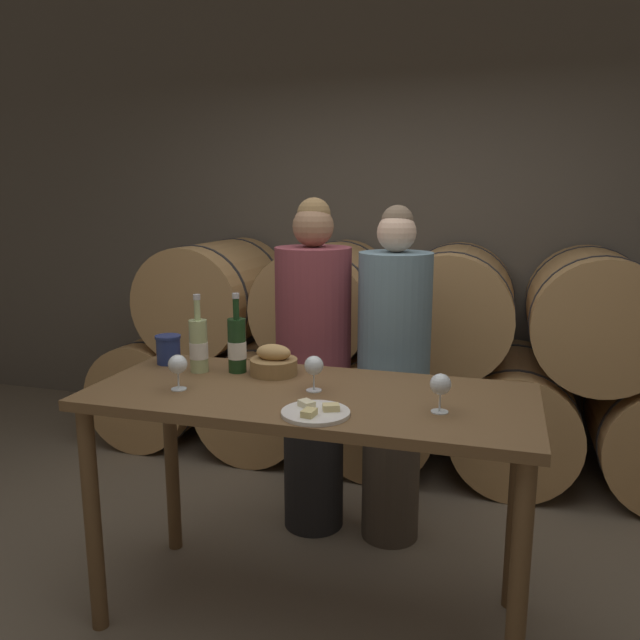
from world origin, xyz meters
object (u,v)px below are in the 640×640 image
object	(u,v)px
wine_bottle_red	(237,345)
person_right	(393,377)
wine_glass_left	(314,366)
wine_glass_center	(441,385)
blue_crock	(168,348)
bread_basket	(274,363)
tasting_table	(309,425)
wine_bottle_white	(199,345)
cheese_plate	(316,412)
wine_glass_far_left	(178,365)
person_left	(313,367)

from	to	relation	value
wine_bottle_red	person_right	bearing A→B (deg)	42.89
wine_glass_left	wine_glass_center	bearing A→B (deg)	-12.21
wine_bottle_red	blue_crock	xyz separation A→B (m)	(-0.35, 0.04, -0.05)
wine_glass_center	bread_basket	bearing A→B (deg)	158.97
tasting_table	person_right	size ratio (longest dim) A/B	1.02
wine_bottle_white	wine_glass_center	size ratio (longest dim) A/B	2.40
person_right	cheese_plate	xyz separation A→B (m)	(-0.11, -0.94, 0.14)
tasting_table	wine_glass_far_left	world-z (taller)	wine_glass_far_left
person_right	wine_bottle_white	world-z (taller)	person_right
bread_basket	blue_crock	bearing A→B (deg)	177.03
wine_glass_left	wine_glass_center	distance (m)	0.50
blue_crock	wine_glass_left	bearing A→B (deg)	-14.89
person_right	wine_glass_left	size ratio (longest dim) A/B	12.00
person_right	person_left	bearing A→B (deg)	179.99
tasting_table	bread_basket	xyz separation A→B (m)	(-0.21, 0.18, 0.18)
person_left	wine_glass_center	bearing A→B (deg)	-48.70
wine_bottle_red	wine_bottle_white	xyz separation A→B (m)	(-0.16, -0.04, -0.00)
person_right	cheese_plate	size ratio (longest dim) A/B	6.99
person_left	wine_glass_center	size ratio (longest dim) A/B	12.24
wine_bottle_red	wine_glass_left	bearing A→B (deg)	-22.18
person_left	wine_glass_center	distance (m)	1.08
person_right	blue_crock	distance (m)	1.06
wine_bottle_white	person_left	bearing A→B (deg)	60.13
tasting_table	blue_crock	world-z (taller)	blue_crock
person_right	blue_crock	xyz separation A→B (m)	(-0.92, -0.49, 0.19)
person_left	cheese_plate	world-z (taller)	person_left
wine_glass_left	tasting_table	bearing A→B (deg)	-134.14
bread_basket	wine_glass_left	world-z (taller)	wine_glass_left
bread_basket	wine_glass_center	xyz separation A→B (m)	(0.71, -0.27, 0.05)
tasting_table	wine_bottle_white	distance (m)	0.60
cheese_plate	wine_glass_center	distance (m)	0.44
wine_bottle_red	cheese_plate	distance (m)	0.63
wine_bottle_red	bread_basket	distance (m)	0.17
person_right	wine_glass_far_left	xyz separation A→B (m)	(-0.69, -0.82, 0.22)
blue_crock	wine_glass_center	distance (m)	1.25
wine_bottle_white	wine_glass_far_left	bearing A→B (deg)	-81.06
person_right	wine_glass_center	world-z (taller)	person_right
wine_bottle_red	cheese_plate	world-z (taller)	wine_bottle_red
person_right	wine_bottle_white	xyz separation A→B (m)	(-0.73, -0.57, 0.24)
cheese_plate	wine_glass_far_left	size ratio (longest dim) A/B	1.72
wine_bottle_red	blue_crock	size ratio (longest dim) A/B	2.66
bread_basket	wine_glass_center	bearing A→B (deg)	-21.03
wine_glass_far_left	wine_bottle_white	bearing A→B (deg)	98.94
person_left	blue_crock	size ratio (longest dim) A/B	13.30
wine_bottle_white	blue_crock	distance (m)	0.21
tasting_table	person_right	xyz separation A→B (m)	(0.20, 0.70, 0.01)
blue_crock	wine_glass_far_left	world-z (taller)	wine_glass_far_left
person_left	wine_glass_left	world-z (taller)	person_left
wine_bottle_white	bread_basket	bearing A→B (deg)	9.23
wine_bottle_red	wine_glass_left	xyz separation A→B (m)	(0.38, -0.16, -0.02)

